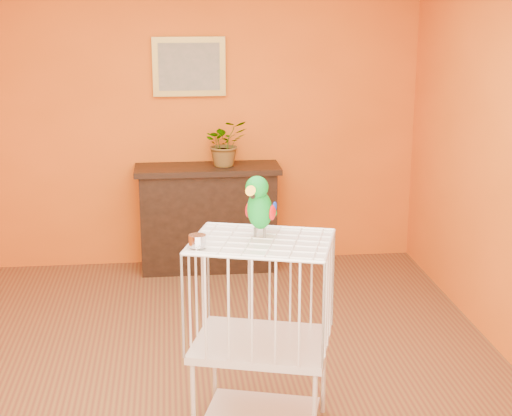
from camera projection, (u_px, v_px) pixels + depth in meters
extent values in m
plane|color=brown|center=(205.00, 375.00, 4.98)|extent=(4.50, 4.50, 0.00)
plane|color=orange|center=(190.00, 119.00, 6.80)|extent=(4.00, 0.00, 4.00)
plane|color=orange|center=(233.00, 334.00, 2.49)|extent=(4.00, 0.00, 4.00)
cube|color=black|center=(208.00, 221.00, 6.84)|extent=(1.16, 0.39, 0.87)
cube|color=black|center=(207.00, 169.00, 6.72)|extent=(1.24, 0.45, 0.05)
cube|color=black|center=(209.00, 226.00, 6.67)|extent=(0.81, 0.02, 0.44)
cube|color=#4F1B16|center=(181.00, 234.00, 6.79)|extent=(0.05, 0.17, 0.27)
cube|color=#2B4D26|center=(190.00, 233.00, 6.80)|extent=(0.05, 0.17, 0.27)
cube|color=#4F1B16|center=(200.00, 233.00, 6.81)|extent=(0.05, 0.17, 0.27)
cube|color=#2B4D26|center=(211.00, 233.00, 6.82)|extent=(0.05, 0.17, 0.27)
cube|color=#4F1B16|center=(222.00, 232.00, 6.83)|extent=(0.05, 0.17, 0.27)
imported|color=#26722D|center=(225.00, 148.00, 6.68)|extent=(0.44, 0.47, 0.31)
cube|color=#A3893A|center=(189.00, 67.00, 6.65)|extent=(0.62, 0.03, 0.50)
cube|color=gray|center=(189.00, 67.00, 6.64)|extent=(0.52, 0.01, 0.40)
cube|color=beige|center=(261.00, 415.00, 4.35)|extent=(0.71, 0.62, 0.02)
cube|color=beige|center=(261.00, 344.00, 4.23)|extent=(0.84, 0.73, 0.04)
cube|color=beige|center=(261.00, 242.00, 4.08)|extent=(0.84, 0.73, 0.01)
cylinder|color=beige|center=(193.00, 406.00, 4.13)|extent=(0.03, 0.03, 0.49)
cylinder|color=beige|center=(215.00, 364.00, 4.59)|extent=(0.03, 0.03, 0.49)
cylinder|color=beige|center=(324.00, 373.00, 4.48)|extent=(0.03, 0.03, 0.49)
cylinder|color=silver|center=(197.00, 241.00, 3.96)|extent=(0.09, 0.09, 0.06)
cylinder|color=#59544C|center=(255.00, 232.00, 4.15)|extent=(0.02, 0.02, 0.05)
cylinder|color=#59544C|center=(264.00, 233.00, 4.13)|extent=(0.02, 0.02, 0.05)
ellipsoid|color=#048923|center=(260.00, 210.00, 4.11)|extent=(0.21, 0.23, 0.24)
ellipsoid|color=#048923|center=(257.00, 187.00, 4.04)|extent=(0.16, 0.17, 0.12)
cone|color=#FFA915|center=(253.00, 192.00, 3.99)|extent=(0.09, 0.10, 0.08)
cone|color=black|center=(254.00, 196.00, 4.01)|extent=(0.04, 0.04, 0.03)
sphere|color=black|center=(248.00, 185.00, 4.03)|extent=(0.02, 0.02, 0.02)
sphere|color=black|center=(263.00, 187.00, 4.00)|extent=(0.02, 0.02, 0.02)
ellipsoid|color=#A50C0C|center=(249.00, 210.00, 4.15)|extent=(0.06, 0.08, 0.08)
ellipsoid|color=navy|center=(272.00, 212.00, 4.10)|extent=(0.06, 0.08, 0.08)
cone|color=#048923|center=(266.00, 221.00, 4.20)|extent=(0.15, 0.18, 0.13)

